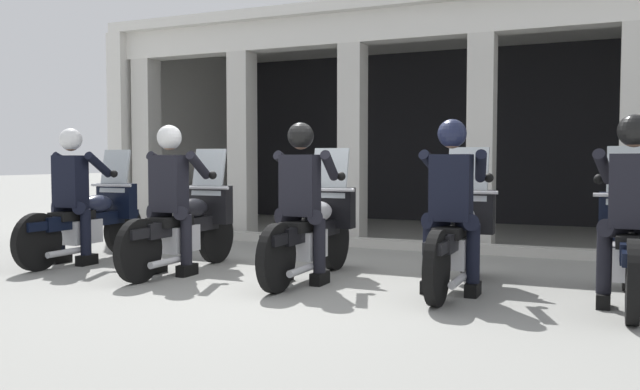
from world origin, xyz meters
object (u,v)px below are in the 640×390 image
(motorcycle_left, at_px, (187,225))
(police_officer_left, at_px, (171,186))
(motorcycle_far_right, at_px, (630,244))
(police_officer_center, at_px, (301,188))
(police_officer_far_left, at_px, (73,184))
(police_officer_far_right, at_px, (633,195))
(motorcycle_far_left, at_px, (91,219))
(motorcycle_center, at_px, (313,230))
(police_officer_right, at_px, (452,191))
(motorcycle_right, at_px, (458,236))

(motorcycle_left, height_order, police_officer_left, police_officer_left)
(motorcycle_far_right, bearing_deg, motorcycle_left, -169.25)
(police_officer_center, bearing_deg, police_officer_far_left, -177.60)
(motorcycle_far_right, xyz_separation_m, police_officer_far_right, (-0.00, -0.28, 0.44))
(motorcycle_far_left, height_order, police_officer_center, police_officer_center)
(motorcycle_far_left, bearing_deg, motorcycle_center, 0.66)
(police_officer_left, height_order, police_officer_center, same)
(motorcycle_far_left, bearing_deg, police_officer_left, -14.53)
(police_officer_right, bearing_deg, police_officer_far_left, -171.42)
(motorcycle_right, bearing_deg, motorcycle_far_left, -171.42)
(police_officer_left, distance_m, motorcycle_far_right, 4.47)
(police_officer_far_left, bearing_deg, motorcycle_far_right, 3.68)
(motorcycle_right, bearing_deg, police_officer_center, -159.17)
(motorcycle_right, distance_m, police_officer_right, 0.52)
(motorcycle_left, xyz_separation_m, police_officer_right, (2.95, -0.10, 0.44))
(motorcycle_center, distance_m, motorcycle_right, 1.48)
(motorcycle_far_right, bearing_deg, police_officer_left, -165.59)
(motorcycle_center, bearing_deg, police_officer_far_right, -2.55)
(motorcycle_left, distance_m, police_officer_left, 0.52)
(police_officer_center, height_order, motorcycle_far_right, police_officer_center)
(police_officer_far_left, relative_size, motorcycle_far_right, 0.78)
(police_officer_center, xyz_separation_m, motorcycle_far_right, (2.95, 0.32, -0.44))
(motorcycle_center, distance_m, police_officer_center, 0.52)
(motorcycle_far_left, xyz_separation_m, police_officer_left, (1.47, -0.40, 0.44))
(motorcycle_far_right, bearing_deg, police_officer_right, -161.34)
(police_officer_far_left, distance_m, motorcycle_center, 3.00)
(motorcycle_far_left, height_order, police_officer_left, police_officer_left)
(police_officer_center, bearing_deg, police_officer_far_right, 2.95)
(motorcycle_center, bearing_deg, police_officer_center, -88.00)
(police_officer_far_left, distance_m, police_officer_right, 4.43)
(police_officer_far_left, distance_m, police_officer_left, 1.48)
(motorcycle_far_left, bearing_deg, motorcycle_far_right, 0.93)
(motorcycle_right, xyz_separation_m, police_officer_right, (-0.00, -0.28, 0.44))
(police_officer_left, bearing_deg, police_officer_far_left, -176.48)
(motorcycle_center, relative_size, police_officer_far_right, 1.29)
(motorcycle_center, distance_m, motorcycle_far_right, 2.95)
(motorcycle_center, relative_size, police_officer_right, 1.29)
(motorcycle_right, height_order, police_officer_right, police_officer_right)
(motorcycle_right, bearing_deg, police_officer_right, -82.57)
(police_officer_right, bearing_deg, motorcycle_far_left, -175.09)
(motorcycle_center, height_order, motorcycle_far_right, same)
(police_officer_left, bearing_deg, motorcycle_center, 23.17)
(motorcycle_far_right, bearing_deg, police_officer_center, -165.09)
(police_officer_left, relative_size, motorcycle_center, 0.78)
(motorcycle_left, xyz_separation_m, motorcycle_far_right, (4.42, 0.16, 0.00))
(motorcycle_left, bearing_deg, motorcycle_right, 11.40)
(motorcycle_far_left, xyz_separation_m, motorcycle_left, (1.47, -0.11, 0.00))
(motorcycle_center, distance_m, police_officer_far_right, 2.99)
(police_officer_far_left, xyz_separation_m, police_officer_right, (4.42, 0.07, 0.00))
(police_officer_far_left, bearing_deg, motorcycle_center, 6.14)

